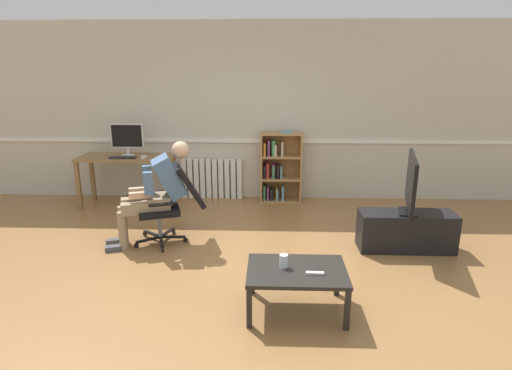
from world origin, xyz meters
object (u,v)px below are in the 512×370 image
at_px(computer_desk, 127,163).
at_px(computer_mouse, 144,157).
at_px(imac_monitor, 127,137).
at_px(keyboard, 123,157).
at_px(radiator, 212,179).
at_px(coffee_table, 297,274).
at_px(spare_remote, 315,273).
at_px(office_chair, 173,200).
at_px(tv_stand, 406,231).
at_px(tv_screen, 411,183).
at_px(drinking_glass, 284,261).
at_px(person_seated, 155,190).
at_px(bookshelf, 278,168).

distance_m(computer_desk, computer_mouse, 0.35).
bearing_deg(computer_desk, imac_monitor, 83.59).
height_order(keyboard, radiator, keyboard).
xyz_separation_m(imac_monitor, keyboard, (-0.01, -0.22, -0.26)).
relative_size(radiator, coffee_table, 1.14).
distance_m(imac_monitor, spare_remote, 3.92).
relative_size(office_chair, tv_stand, 0.89).
distance_m(radiator, tv_screen, 3.15).
xyz_separation_m(computer_mouse, tv_stand, (3.40, -1.36, -0.55)).
relative_size(coffee_table, drinking_glass, 7.39).
bearing_deg(person_seated, drinking_glass, 28.44).
height_order(computer_desk, bookshelf, bookshelf).
bearing_deg(bookshelf, office_chair, -128.17).
relative_size(keyboard, person_seated, 0.31).
xyz_separation_m(bookshelf, tv_screen, (1.44, -1.77, 0.26)).
height_order(bookshelf, tv_stand, bookshelf).
bearing_deg(spare_remote, imac_monitor, 42.35).
relative_size(imac_monitor, office_chair, 0.52).
height_order(radiator, tv_screen, tv_screen).
bearing_deg(computer_mouse, coffee_table, -52.09).
relative_size(imac_monitor, computer_mouse, 4.89).
bearing_deg(computer_desk, keyboard, -90.57).
xyz_separation_m(bookshelf, drinking_glass, (0.00, -3.04, -0.09)).
height_order(person_seated, tv_screen, person_seated).
height_order(tv_stand, tv_screen, tv_screen).
bearing_deg(office_chair, computer_desk, -162.07).
xyz_separation_m(imac_monitor, person_seated, (0.80, -1.47, -0.38)).
bearing_deg(spare_remote, bookshelf, 6.49).
height_order(tv_screen, drinking_glass, tv_screen).
distance_m(tv_screen, coffee_table, 1.91).
bearing_deg(keyboard, radiator, 23.60).
xyz_separation_m(person_seated, tv_stand, (2.89, -0.09, -0.43)).
height_order(radiator, tv_stand, radiator).
xyz_separation_m(computer_mouse, tv_screen, (3.41, -1.36, 0.02)).
height_order(office_chair, tv_stand, office_chair).
relative_size(radiator, tv_screen, 1.03).
relative_size(computer_desk, radiator, 1.46).
distance_m(tv_stand, spare_remote, 1.83).
bearing_deg(spare_remote, person_seated, 51.18).
distance_m(keyboard, radiator, 1.40).
relative_size(person_seated, tv_stand, 1.13).
bearing_deg(person_seated, coffee_table, 29.77).
height_order(keyboard, office_chair, office_chair).
bearing_deg(radiator, tv_screen, -36.89).
bearing_deg(tv_screen, tv_stand, 90.00).
distance_m(computer_mouse, drinking_glass, 3.30).
bearing_deg(tv_screen, spare_remote, 153.67).
bearing_deg(imac_monitor, keyboard, -92.66).
bearing_deg(tv_stand, radiator, 143.09).
bearing_deg(radiator, spare_remote, -68.08).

